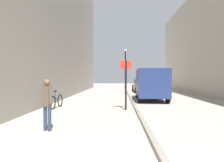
{
  "coord_description": "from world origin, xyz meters",
  "views": [
    {
      "loc": [
        0.69,
        -1.64,
        1.72
      ],
      "look_at": [
        0.23,
        11.05,
        1.47
      ],
      "focal_mm": 32.48,
      "sensor_mm": 36.0,
      "label": 1
    }
  ],
  "objects_px": {
    "parked_car": "(142,86)",
    "bicycle_leaning": "(57,101)",
    "delivery_van": "(151,84)",
    "street_sign_post": "(126,80)",
    "lamp_post": "(125,68)",
    "pedestrian_main_foreground": "(47,101)"
  },
  "relations": [
    {
      "from": "parked_car",
      "to": "lamp_post",
      "type": "height_order",
      "value": "lamp_post"
    },
    {
      "from": "delivery_van",
      "to": "parked_car",
      "type": "height_order",
      "value": "delivery_van"
    },
    {
      "from": "parked_car",
      "to": "pedestrian_main_foreground",
      "type": "bearing_deg",
      "value": -108.78
    },
    {
      "from": "delivery_van",
      "to": "street_sign_post",
      "type": "height_order",
      "value": "street_sign_post"
    },
    {
      "from": "bicycle_leaning",
      "to": "lamp_post",
      "type": "bearing_deg",
      "value": 74.0
    },
    {
      "from": "parked_car",
      "to": "lamp_post",
      "type": "distance_m",
      "value": 2.9
    },
    {
      "from": "bicycle_leaning",
      "to": "delivery_van",
      "type": "bearing_deg",
      "value": 39.43
    },
    {
      "from": "street_sign_post",
      "to": "bicycle_leaning",
      "type": "distance_m",
      "value": 4.03
    },
    {
      "from": "pedestrian_main_foreground",
      "to": "street_sign_post",
      "type": "xyz_separation_m",
      "value": [
        2.64,
        4.23,
        0.59
      ]
    },
    {
      "from": "delivery_van",
      "to": "bicycle_leaning",
      "type": "relative_size",
      "value": 2.92
    },
    {
      "from": "parked_car",
      "to": "bicycle_leaning",
      "type": "bearing_deg",
      "value": -119.39
    },
    {
      "from": "delivery_van",
      "to": "pedestrian_main_foreground",
      "type": "bearing_deg",
      "value": -115.53
    },
    {
      "from": "pedestrian_main_foreground",
      "to": "lamp_post",
      "type": "relative_size",
      "value": 0.35
    },
    {
      "from": "bicycle_leaning",
      "to": "pedestrian_main_foreground",
      "type": "bearing_deg",
      "value": -71.29
    },
    {
      "from": "street_sign_post",
      "to": "lamp_post",
      "type": "distance_m",
      "value": 11.57
    },
    {
      "from": "pedestrian_main_foreground",
      "to": "street_sign_post",
      "type": "height_order",
      "value": "street_sign_post"
    },
    {
      "from": "bicycle_leaning",
      "to": "parked_car",
      "type": "bearing_deg",
      "value": 67.9
    },
    {
      "from": "street_sign_post",
      "to": "lamp_post",
      "type": "xyz_separation_m",
      "value": [
        0.32,
        11.5,
        1.18
      ]
    },
    {
      "from": "lamp_post",
      "to": "street_sign_post",
      "type": "bearing_deg",
      "value": -91.57
    },
    {
      "from": "pedestrian_main_foreground",
      "to": "lamp_post",
      "type": "bearing_deg",
      "value": 96.56
    },
    {
      "from": "parked_car",
      "to": "street_sign_post",
      "type": "relative_size",
      "value": 1.65
    },
    {
      "from": "pedestrian_main_foreground",
      "to": "parked_car",
      "type": "xyz_separation_m",
      "value": [
        4.82,
        16.67,
        -0.25
      ]
    }
  ]
}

